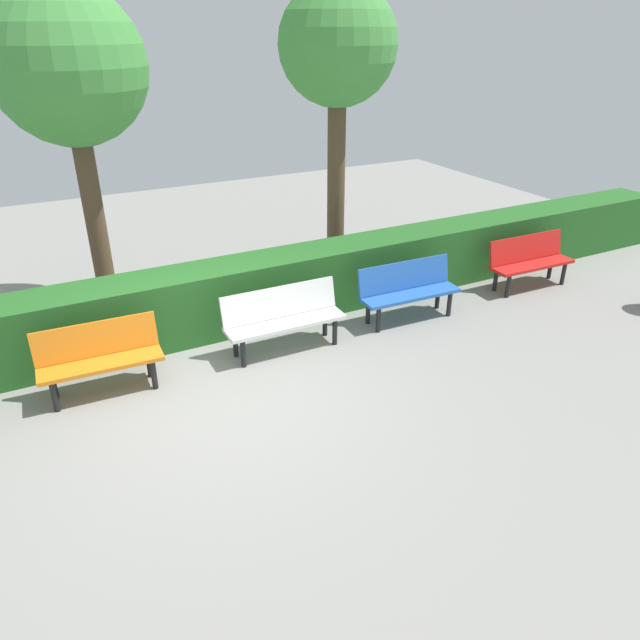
% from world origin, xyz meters
% --- Properties ---
extents(ground_plane, '(20.85, 20.85, 0.00)m').
position_xyz_m(ground_plane, '(0.00, 0.00, 0.00)').
color(ground_plane, gray).
extents(bench_red, '(1.54, 0.51, 0.86)m').
position_xyz_m(bench_red, '(-5.71, -0.86, 0.48)').
color(bench_red, red).
rests_on(bench_red, ground_plane).
extents(bench_blue, '(1.57, 0.52, 0.86)m').
position_xyz_m(bench_blue, '(-3.20, -0.81, 0.48)').
color(bench_blue, blue).
rests_on(bench_blue, ground_plane).
extents(bench_white, '(1.65, 0.49, 0.86)m').
position_xyz_m(bench_white, '(-1.16, -0.81, 0.48)').
color(bench_white, white).
rests_on(bench_white, ground_plane).
extents(bench_orange, '(1.44, 0.52, 0.86)m').
position_xyz_m(bench_orange, '(1.21, -0.87, 0.48)').
color(bench_orange, orange).
rests_on(bench_orange, ground_plane).
extents(hedge_row, '(16.85, 0.75, 0.98)m').
position_xyz_m(hedge_row, '(-1.03, -1.74, 0.49)').
color(hedge_row, '#266023').
rests_on(hedge_row, ground_plane).
extents(tree_near, '(1.87, 1.87, 4.67)m').
position_xyz_m(tree_near, '(-3.20, -3.04, 3.64)').
color(tree_near, brown).
rests_on(tree_near, ground_plane).
extents(tree_mid, '(2.12, 2.12, 4.56)m').
position_xyz_m(tree_mid, '(0.71, -3.47, 3.45)').
color(tree_mid, brown).
rests_on(tree_mid, ground_plane).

